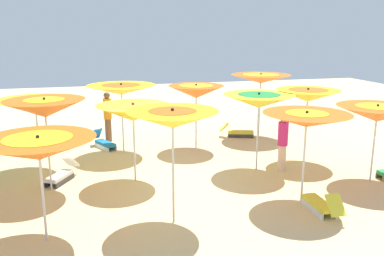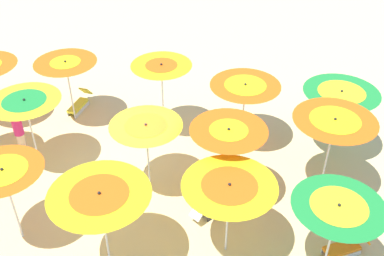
{
  "view_description": "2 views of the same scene",
  "coord_description": "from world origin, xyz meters",
  "px_view_note": "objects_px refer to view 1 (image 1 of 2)",
  "views": [
    {
      "loc": [
        -1.59,
        -10.6,
        4.09
      ],
      "look_at": [
        1.64,
        2.07,
        0.94
      ],
      "focal_mm": 38.2,
      "sensor_mm": 36.0,
      "label": 1
    },
    {
      "loc": [
        -4.49,
        9.23,
        9.2
      ],
      "look_at": [
        -1.25,
        -1.55,
        1.06
      ],
      "focal_mm": 43.14,
      "sensor_mm": 36.0,
      "label": 2
    }
  ],
  "objects_px": {
    "beach_umbrella_8": "(259,101)",
    "beachgoer_0": "(108,116)",
    "beach_umbrella_1": "(39,148)",
    "beach_umbrella_6": "(45,108)",
    "beach_umbrella_2": "(173,119)",
    "beach_umbrella_14": "(261,79)",
    "lounger_0": "(61,174)",
    "beachgoer_2": "(283,142)",
    "beach_umbrella_11": "(35,106)",
    "lounger_5": "(238,132)",
    "lounger_2": "(321,204)",
    "beach_umbrella_4": "(377,114)",
    "beach_umbrella_9": "(308,95)",
    "beach_umbrella_13": "(196,91)",
    "beach_umbrella_3": "(307,120)",
    "beach_umbrella_7": "(133,112)",
    "lounger_3": "(104,143)",
    "beach_umbrella_12": "(121,90)"
  },
  "relations": [
    {
      "from": "beach_umbrella_7",
      "to": "beach_umbrella_4",
      "type": "bearing_deg",
      "value": -14.82
    },
    {
      "from": "beach_umbrella_6",
      "to": "beach_umbrella_14",
      "type": "xyz_separation_m",
      "value": [
        7.47,
        3.77,
        0.1
      ]
    },
    {
      "from": "lounger_0",
      "to": "beachgoer_2",
      "type": "height_order",
      "value": "beachgoer_2"
    },
    {
      "from": "lounger_2",
      "to": "beach_umbrella_3",
      "type": "bearing_deg",
      "value": 14.74
    },
    {
      "from": "beach_umbrella_11",
      "to": "lounger_5",
      "type": "height_order",
      "value": "beach_umbrella_11"
    },
    {
      "from": "beach_umbrella_4",
      "to": "beach_umbrella_7",
      "type": "bearing_deg",
      "value": 165.18
    },
    {
      "from": "beach_umbrella_7",
      "to": "beach_umbrella_14",
      "type": "height_order",
      "value": "beach_umbrella_14"
    },
    {
      "from": "beach_umbrella_3",
      "to": "beachgoer_2",
      "type": "height_order",
      "value": "beach_umbrella_3"
    },
    {
      "from": "beachgoer_0",
      "to": "beachgoer_2",
      "type": "bearing_deg",
      "value": -90.92
    },
    {
      "from": "beach_umbrella_2",
      "to": "beach_umbrella_11",
      "type": "relative_size",
      "value": 1.14
    },
    {
      "from": "beach_umbrella_3",
      "to": "beach_umbrella_13",
      "type": "height_order",
      "value": "beach_umbrella_13"
    },
    {
      "from": "beach_umbrella_9",
      "to": "lounger_0",
      "type": "distance_m",
      "value": 7.64
    },
    {
      "from": "beach_umbrella_3",
      "to": "lounger_2",
      "type": "height_order",
      "value": "beach_umbrella_3"
    },
    {
      "from": "beach_umbrella_1",
      "to": "beach_umbrella_6",
      "type": "xyz_separation_m",
      "value": [
        -0.11,
        2.77,
        0.27
      ]
    },
    {
      "from": "beach_umbrella_2",
      "to": "beach_umbrella_12",
      "type": "distance_m",
      "value": 5.58
    },
    {
      "from": "beach_umbrella_11",
      "to": "lounger_5",
      "type": "relative_size",
      "value": 1.64
    },
    {
      "from": "beach_umbrella_1",
      "to": "beach_umbrella_2",
      "type": "distance_m",
      "value": 2.65
    },
    {
      "from": "beachgoer_2",
      "to": "beach_umbrella_12",
      "type": "bearing_deg",
      "value": -72.7
    },
    {
      "from": "lounger_2",
      "to": "beachgoer_2",
      "type": "height_order",
      "value": "beachgoer_2"
    },
    {
      "from": "beach_umbrella_4",
      "to": "beach_umbrella_9",
      "type": "bearing_deg",
      "value": 112.53
    },
    {
      "from": "beach_umbrella_6",
      "to": "lounger_3",
      "type": "height_order",
      "value": "beach_umbrella_6"
    },
    {
      "from": "beach_umbrella_6",
      "to": "lounger_0",
      "type": "bearing_deg",
      "value": 69.02
    },
    {
      "from": "beach_umbrella_1",
      "to": "beach_umbrella_13",
      "type": "xyz_separation_m",
      "value": [
        4.55,
        5.58,
        0.12
      ]
    },
    {
      "from": "beach_umbrella_9",
      "to": "beach_umbrella_14",
      "type": "height_order",
      "value": "beach_umbrella_14"
    },
    {
      "from": "lounger_2",
      "to": "lounger_5",
      "type": "bearing_deg",
      "value": -3.8
    },
    {
      "from": "beach_umbrella_4",
      "to": "lounger_5",
      "type": "bearing_deg",
      "value": 108.07
    },
    {
      "from": "beachgoer_0",
      "to": "beach_umbrella_4",
      "type": "bearing_deg",
      "value": -88.82
    },
    {
      "from": "beach_umbrella_6",
      "to": "beach_umbrella_7",
      "type": "distance_m",
      "value": 2.22
    },
    {
      "from": "beach_umbrella_2",
      "to": "beachgoer_2",
      "type": "distance_m",
      "value": 4.74
    },
    {
      "from": "beach_umbrella_3",
      "to": "beach_umbrella_4",
      "type": "height_order",
      "value": "beach_umbrella_3"
    },
    {
      "from": "lounger_3",
      "to": "beachgoer_0",
      "type": "relative_size",
      "value": 0.68
    },
    {
      "from": "beach_umbrella_3",
      "to": "beach_umbrella_12",
      "type": "height_order",
      "value": "beach_umbrella_12"
    },
    {
      "from": "beach_umbrella_12",
      "to": "beach_umbrella_13",
      "type": "distance_m",
      "value": 2.54
    },
    {
      "from": "beach_umbrella_11",
      "to": "beach_umbrella_13",
      "type": "distance_m",
      "value": 5.21
    },
    {
      "from": "beach_umbrella_8",
      "to": "beachgoer_0",
      "type": "distance_m",
      "value": 6.13
    },
    {
      "from": "beach_umbrella_6",
      "to": "beach_umbrella_9",
      "type": "relative_size",
      "value": 1.04
    },
    {
      "from": "beach_umbrella_4",
      "to": "beach_umbrella_6",
      "type": "relative_size",
      "value": 0.89
    },
    {
      "from": "beach_umbrella_4",
      "to": "beach_umbrella_8",
      "type": "distance_m",
      "value": 3.16
    },
    {
      "from": "beach_umbrella_7",
      "to": "beach_umbrella_3",
      "type": "bearing_deg",
      "value": -33.22
    },
    {
      "from": "beach_umbrella_7",
      "to": "lounger_3",
      "type": "xyz_separation_m",
      "value": [
        -0.69,
        3.56,
        -1.75
      ]
    },
    {
      "from": "beach_umbrella_11",
      "to": "beachgoer_2",
      "type": "distance_m",
      "value": 7.26
    },
    {
      "from": "beach_umbrella_8",
      "to": "beach_umbrella_14",
      "type": "distance_m",
      "value": 4.0
    },
    {
      "from": "beach_umbrella_13",
      "to": "beachgoer_2",
      "type": "xyz_separation_m",
      "value": [
        1.85,
        -2.93,
        -1.14
      ]
    },
    {
      "from": "beach_umbrella_11",
      "to": "beach_umbrella_14",
      "type": "distance_m",
      "value": 8.17
    },
    {
      "from": "lounger_2",
      "to": "lounger_3",
      "type": "xyz_separation_m",
      "value": [
        -4.58,
        6.63,
        -0.01
      ]
    },
    {
      "from": "beach_umbrella_2",
      "to": "beach_umbrella_6",
      "type": "bearing_deg",
      "value": 136.38
    },
    {
      "from": "beach_umbrella_1",
      "to": "beach_umbrella_14",
      "type": "relative_size",
      "value": 0.87
    },
    {
      "from": "lounger_0",
      "to": "lounger_2",
      "type": "distance_m",
      "value": 6.87
    },
    {
      "from": "beach_umbrella_12",
      "to": "lounger_0",
      "type": "xyz_separation_m",
      "value": [
        -1.91,
        -2.37,
        -1.96
      ]
    },
    {
      "from": "beach_umbrella_1",
      "to": "beach_umbrella_13",
      "type": "bearing_deg",
      "value": 50.78
    }
  ]
}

